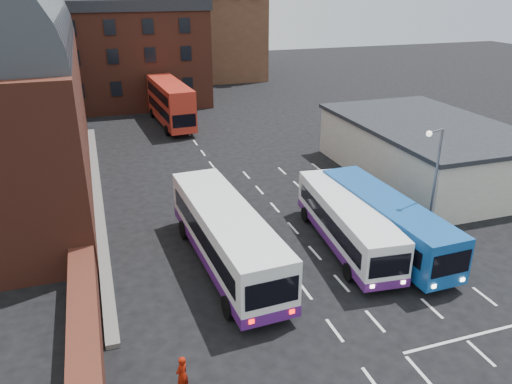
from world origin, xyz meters
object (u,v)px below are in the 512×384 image
object	(u,v)px
bus_red_double	(170,103)
pedestrian_red	(182,375)
bus_white_outbound	(226,233)
street_lamp	(433,177)
bus_white_inbound	(347,221)
bus_blue	(385,219)

from	to	relation	value
bus_red_double	pedestrian_red	xyz separation A→B (m)	(-5.85, -37.09, -1.61)
bus_white_outbound	street_lamp	distance (m)	11.68
bus_white_outbound	street_lamp	bearing A→B (deg)	-9.70
bus_white_inbound	pedestrian_red	distance (m)	13.42
street_lamp	pedestrian_red	world-z (taller)	street_lamp
bus_white_inbound	bus_white_outbound	bearing A→B (deg)	4.27
bus_blue	bus_white_inbound	bearing A→B (deg)	-18.45
bus_red_double	street_lamp	xyz separation A→B (m)	(9.42, -30.36, 1.78)
pedestrian_red	street_lamp	bearing A→B (deg)	164.86
bus_red_double	pedestrian_red	size ratio (longest dim) A/B	7.25
bus_blue	street_lamp	world-z (taller)	street_lamp
bus_blue	pedestrian_red	bearing A→B (deg)	27.60
bus_white_outbound	street_lamp	world-z (taller)	street_lamp
bus_white_outbound	bus_red_double	xyz separation A→B (m)	(1.97, 29.05, 0.45)
bus_red_double	street_lamp	distance (m)	31.84
bus_white_inbound	bus_blue	world-z (taller)	bus_blue
bus_red_double	pedestrian_red	world-z (taller)	bus_red_double
street_lamp	bus_white_inbound	bearing A→B (deg)	165.32
bus_white_inbound	pedestrian_red	size ratio (longest dim) A/B	6.67
bus_blue	street_lamp	bearing A→B (deg)	165.30
bus_blue	pedestrian_red	distance (m)	14.84
bus_white_inbound	pedestrian_red	bearing A→B (deg)	41.57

